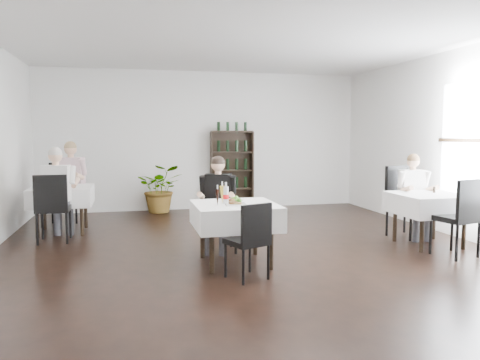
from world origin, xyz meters
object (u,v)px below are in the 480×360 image
main_table (235,215)px  diner_main (218,196)px  wine_shelf (232,171)px  potted_tree (161,188)px

main_table → diner_main: size_ratio=0.77×
wine_shelf → main_table: 4.41m
wine_shelf → potted_tree: size_ratio=1.72×
potted_tree → main_table: bearing=-81.0°
main_table → potted_tree: 4.25m
wine_shelf → potted_tree: bearing=-175.8°
wine_shelf → main_table: wine_shelf is taller
potted_tree → diner_main: (0.57, -3.51, 0.27)m
wine_shelf → potted_tree: (-1.56, -0.11, -0.34)m
wine_shelf → main_table: size_ratio=1.70×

